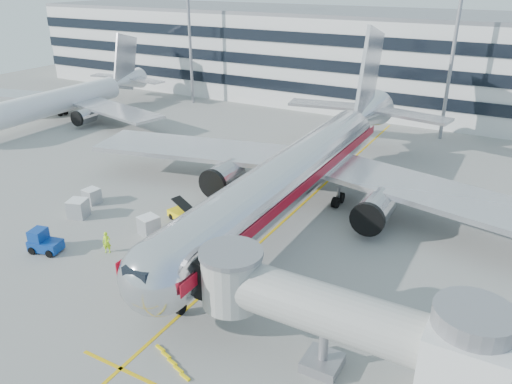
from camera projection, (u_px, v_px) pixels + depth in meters
The scene contains 15 objects.
ground at pixel (240, 260), 41.01m from camera, with size 180.00×180.00×0.00m, color gray.
lead_in_line at pixel (292, 213), 48.99m from camera, with size 0.25×70.00×0.01m, color #E1B00B.
stop_bar at pixel (121, 369), 29.84m from camera, with size 6.00×0.25×0.01m, color #E1B00B.
main_jet at pixel (301, 168), 48.65m from camera, with size 50.95×48.70×16.06m.
jet_bridge at pixel (354, 324), 27.63m from camera, with size 17.80×4.50×7.00m.
terminal at pixel (416, 62), 84.09m from camera, with size 150.00×24.25×15.60m.
light_mast_west at pixel (189, 16), 84.10m from camera, with size 2.40×1.20×25.45m.
light_mast_centre at pixel (457, 29), 64.93m from camera, with size 2.40×1.20×25.45m.
second_jet at pixel (62, 100), 78.56m from camera, with size 38.21×36.52×12.04m.
belt_loader at pixel (187, 216), 47.05m from camera, with size 4.52×2.58×2.11m.
baggage_tug at pixel (43, 242), 42.03m from camera, with size 2.94×2.20×2.00m.
cargo_container_left at pixel (92, 196), 50.92m from camera, with size 1.56×1.56×1.52m.
cargo_container_right at pixel (78, 208), 47.98m from camera, with size 2.09×2.09×1.77m.
cargo_container_front at pixel (149, 225), 44.90m from camera, with size 1.96×1.96×1.67m.
ramp_worker at pixel (107, 242), 41.81m from camera, with size 0.69×0.46×1.90m, color #BBFF1A.
Camera 1 is at (18.30, -30.11, 21.78)m, focal length 35.00 mm.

